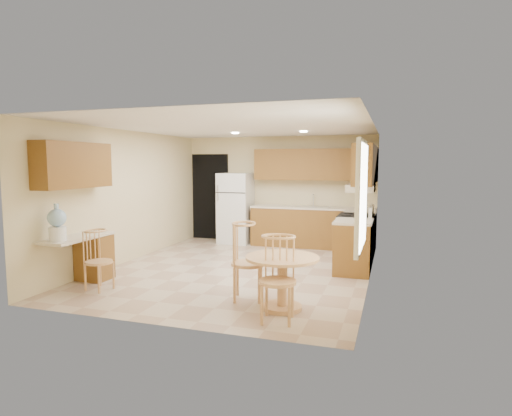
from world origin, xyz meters
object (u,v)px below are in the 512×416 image
(refrigerator, at_px, (236,208))
(dining_table, at_px, (282,275))
(chair_table_a, at_px, (246,255))
(chair_desk, at_px, (95,255))
(stove, at_px, (356,238))
(water_crock, at_px, (57,224))
(chair_table_b, at_px, (275,272))

(refrigerator, relative_size, dining_table, 1.75)
(chair_table_a, height_order, chair_desk, chair_table_a)
(refrigerator, distance_m, stove, 3.14)
(water_crock, bearing_deg, stove, 39.77)
(dining_table, distance_m, water_crock, 3.32)
(stove, bearing_deg, refrigerator, 157.01)
(refrigerator, distance_m, water_crock, 4.61)
(chair_desk, bearing_deg, chair_table_a, 105.71)
(refrigerator, height_order, dining_table, refrigerator)
(chair_table_a, distance_m, chair_desk, 2.27)
(dining_table, relative_size, chair_table_a, 0.89)
(refrigerator, bearing_deg, chair_table_b, -64.35)
(refrigerator, relative_size, water_crock, 3.07)
(stove, height_order, water_crock, water_crock)
(chair_table_b, height_order, water_crock, water_crock)
(chair_table_b, height_order, chair_desk, chair_table_b)
(chair_table_a, distance_m, chair_table_b, 0.89)
(chair_table_b, distance_m, water_crock, 3.34)
(refrigerator, relative_size, stove, 1.51)
(stove, distance_m, dining_table, 3.04)
(water_crock, bearing_deg, chair_desk, 26.01)
(dining_table, bearing_deg, chair_table_b, -84.44)
(stove, distance_m, water_crock, 5.14)
(stove, distance_m, chair_table_a, 3.07)
(chair_table_a, bearing_deg, dining_table, 61.59)
(stove, relative_size, chair_table_a, 1.03)
(stove, height_order, chair_desk, stove)
(chair_table_b, xyz_separation_m, water_crock, (-3.31, 0.21, 0.39))
(water_crock, bearing_deg, dining_table, 5.31)
(refrigerator, height_order, chair_table_b, refrigerator)
(stove, relative_size, dining_table, 1.16)
(stove, xyz_separation_m, chair_table_a, (-1.22, -2.82, 0.18))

